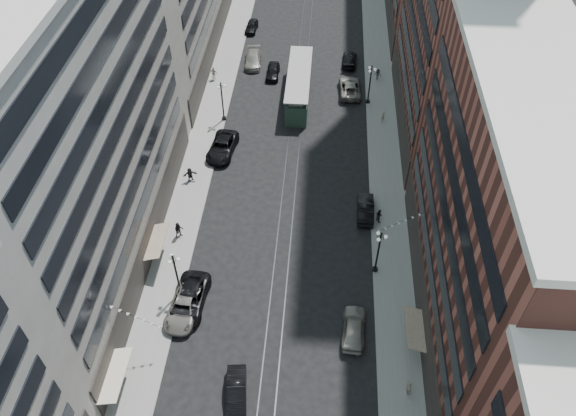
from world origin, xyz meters
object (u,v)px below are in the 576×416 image
(lamppost_se_far, at_px, (378,251))
(car_2, at_px, (190,299))
(pedestrian_4, at_px, (409,387))
(car_10, at_px, (365,209))
(car_9, at_px, (251,26))
(car_extra_0, at_px, (184,307))
(car_12, at_px, (349,59))
(pedestrian_8, at_px, (383,116))
(car_11, at_px, (350,87))
(lamppost_sw_mid, at_px, (222,100))
(car_5, at_px, (237,391))
(pedestrian_5, at_px, (190,174))
(car_13, at_px, (273,71))
(car_7, at_px, (222,147))
(pedestrian_6, at_px, (214,73))
(pedestrian_2, at_px, (179,230))
(car_8, at_px, (253,59))
(streetcar, at_px, (299,86))
(pedestrian_7, at_px, (379,215))
(pedestrian_9, at_px, (378,74))
(lamppost_sw_far, at_px, (176,273))
(lamppost_se_mid, at_px, (370,83))
(car_4, at_px, (354,328))

(lamppost_se_far, distance_m, car_2, 18.13)
(pedestrian_4, relative_size, car_10, 0.35)
(car_9, relative_size, car_extra_0, 0.71)
(lamppost_se_far, height_order, car_12, lamppost_se_far)
(pedestrian_8, bearing_deg, lamppost_se_far, 57.13)
(car_11, height_order, car_12, car_11)
(lamppost_sw_mid, bearing_deg, car_10, -40.99)
(car_5, xyz_separation_m, car_9, (-5.88, 59.80, -0.04))
(car_9, height_order, car_12, car_9)
(pedestrian_5, bearing_deg, car_13, 48.56)
(car_7, xyz_separation_m, pedestrian_6, (-3.55, 15.33, 0.23))
(pedestrian_2, distance_m, car_8, 33.74)
(pedestrian_5, bearing_deg, streetcar, 33.80)
(lamppost_sw_mid, relative_size, pedestrian_4, 3.21)
(lamppost_sw_mid, relative_size, car_9, 1.34)
(streetcar, distance_m, car_extra_0, 35.78)
(car_7, height_order, pedestrian_7, pedestrian_7)
(pedestrian_8, distance_m, pedestrian_9, 9.60)
(car_5, relative_size, car_extra_0, 0.78)
(lamppost_sw_far, xyz_separation_m, car_12, (16.00, 41.57, -2.40))
(lamppost_se_far, height_order, pedestrian_9, lamppost_se_far)
(car_7, bearing_deg, car_11, 48.80)
(pedestrian_2, height_order, car_extra_0, pedestrian_2)
(pedestrian_4, relative_size, car_extra_0, 0.30)
(streetcar, height_order, car_5, streetcar)
(pedestrian_4, xyz_separation_m, pedestrian_5, (-22.68, 23.94, 0.00))
(streetcar, bearing_deg, pedestrian_7, -66.09)
(car_7, distance_m, car_12, 25.85)
(streetcar, relative_size, car_11, 2.29)
(lamppost_se_far, distance_m, car_12, 37.72)
(car_13, bearing_deg, streetcar, -50.88)
(car_2, height_order, car_10, car_2)
(pedestrian_2, height_order, pedestrian_4, pedestrian_2)
(lamppost_sw_mid, bearing_deg, pedestrian_6, 106.99)
(pedestrian_4, xyz_separation_m, car_10, (-3.03, 20.20, -0.21))
(car_9, bearing_deg, car_11, -42.06)
(streetcar, bearing_deg, lamppost_sw_far, -105.71)
(lamppost_se_mid, distance_m, pedestrian_9, 6.24)
(pedestrian_8, bearing_deg, lamppost_se_mid, -94.87)
(lamppost_sw_mid, relative_size, car_2, 0.89)
(pedestrian_7, bearing_deg, pedestrian_2, 64.14)
(car_4, distance_m, car_12, 44.66)
(pedestrian_7, bearing_deg, car_extra_0, 88.89)
(car_7, distance_m, car_10, 19.04)
(lamppost_sw_far, xyz_separation_m, streetcar, (9.20, 32.72, -1.38))
(pedestrian_4, relative_size, pedestrian_8, 1.12)
(streetcar, relative_size, car_4, 2.76)
(car_extra_0, bearing_deg, car_4, 1.35)
(streetcar, relative_size, pedestrian_6, 7.21)
(car_4, relative_size, pedestrian_7, 3.04)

